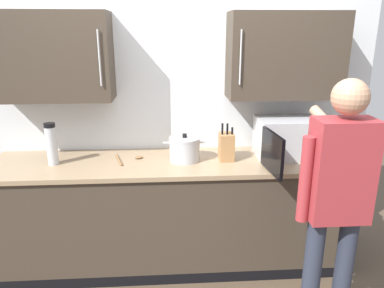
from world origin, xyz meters
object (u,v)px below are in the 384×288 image
at_px(thermos_flask, 51,144).
at_px(person_figure, 336,193).
at_px(wooden_spoon, 128,159).
at_px(stock_pot, 185,149).
at_px(microwave_oven, 286,138).
at_px(knife_block, 226,146).

bearing_deg(thermos_flask, person_figure, -23.99).
bearing_deg(thermos_flask, wooden_spoon, 6.44).
height_order(stock_pot, person_figure, person_figure).
distance_m(microwave_oven, thermos_flask, 1.82).
bearing_deg(stock_pot, thermos_flask, -178.71).
relative_size(stock_pot, wooden_spoon, 1.34).
xyz_separation_m(microwave_oven, person_figure, (0.02, -0.87, -0.08)).
distance_m(stock_pot, knife_block, 0.33).
relative_size(stock_pot, person_figure, 0.20).
xyz_separation_m(stock_pot, knife_block, (0.33, -0.00, 0.01)).
distance_m(microwave_oven, stock_pot, 0.82).
height_order(wooden_spoon, person_figure, person_figure).
bearing_deg(wooden_spoon, person_figure, -34.56).
height_order(microwave_oven, stock_pot, microwave_oven).
height_order(stock_pot, thermos_flask, thermos_flask).
bearing_deg(knife_block, microwave_oven, 3.81).
bearing_deg(stock_pot, knife_block, -0.75).
distance_m(wooden_spoon, thermos_flask, 0.59).
xyz_separation_m(microwave_oven, stock_pot, (-0.82, -0.03, -0.06)).
xyz_separation_m(stock_pot, thermos_flask, (-1.01, -0.02, 0.07)).
xyz_separation_m(knife_block, person_figure, (0.51, -0.84, -0.03)).
xyz_separation_m(microwave_oven, thermos_flask, (-1.82, -0.05, 0.01)).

